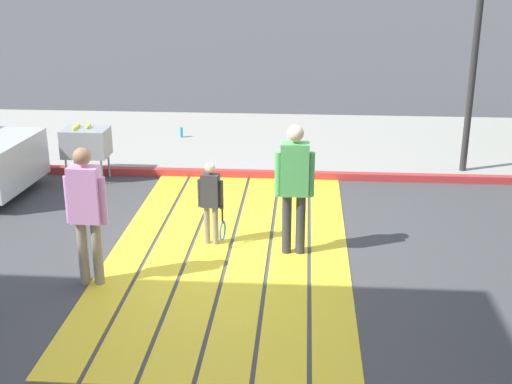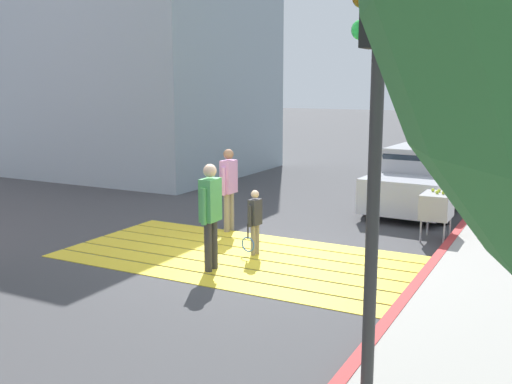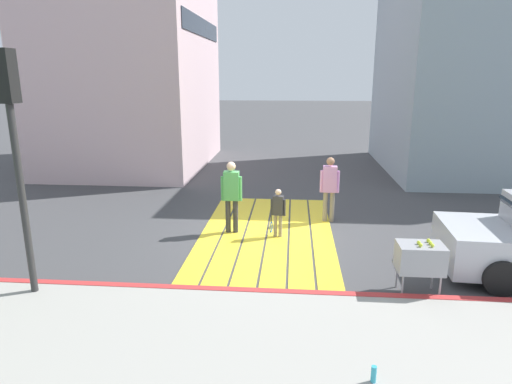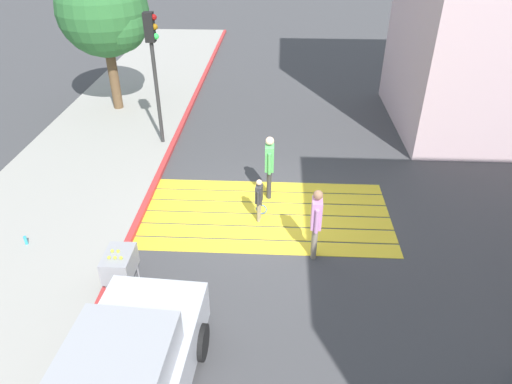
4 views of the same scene
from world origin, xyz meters
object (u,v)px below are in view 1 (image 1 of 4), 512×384
Objects in this scene: water_bottle at (181,132)px; pedestrian_child_with_racket at (211,200)px; tennis_ball_cart at (86,143)px; pedestrian_adult_lead at (294,180)px; traffic_light_corner at (480,7)px; pedestrian_adult_trailing at (86,207)px.

water_bottle is 5.59m from pedestrian_child_with_racket.
pedestrian_adult_lead is (2.94, 3.78, 0.35)m from tennis_ball_cart.
pedestrian_adult_lead reaches higher than tennis_ball_cart.
pedestrian_child_with_racket is (3.40, -4.18, -2.37)m from traffic_light_corner.
pedestrian_adult_trailing is at bearing -49.47° from traffic_light_corner.
pedestrian_adult_lead is (3.62, -3.04, -1.99)m from traffic_light_corner.
water_bottle is 0.18× the size of pedestrian_child_with_racket.
tennis_ball_cart is (0.68, -6.81, -2.34)m from traffic_light_corner.
traffic_light_corner reaches higher than water_bottle.
pedestrian_adult_trailing is (1.09, -2.47, -0.03)m from pedestrian_adult_lead.
tennis_ball_cart is 4.80m from pedestrian_adult_lead.
traffic_light_corner is 6.57m from water_bottle.
pedestrian_child_with_racket is (5.39, 1.41, 0.44)m from water_bottle.
pedestrian_adult_lead is at bearing 79.14° from pedestrian_child_with_racket.
pedestrian_adult_trailing is at bearing -66.18° from pedestrian_adult_lead.
tennis_ball_cart is at bearing -127.88° from pedestrian_adult_lead.
traffic_light_corner is 5.89m from pedestrian_child_with_racket.
traffic_light_corner is 7.52m from pedestrian_adult_trailing.
pedestrian_adult_trailing reaches higher than tennis_ball_cart.
water_bottle is (-2.67, 1.23, -0.47)m from tennis_ball_cart.
pedestrian_adult_trailing is (4.71, -5.51, -2.01)m from traffic_light_corner.
traffic_light_corner is 4.17× the size of tennis_ball_cart.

